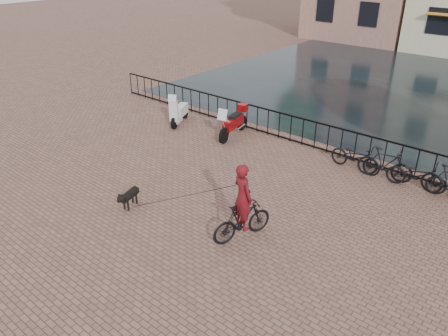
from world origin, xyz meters
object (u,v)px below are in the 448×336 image
Objects in this scene: dog at (130,197)px; motorcycle at (233,119)px; cyclist at (243,207)px; scooter at (179,106)px.

motorcycle reaches higher than dog.
scooter is (-6.67, 4.53, -0.18)m from cyclist.
motorcycle is (-0.92, 5.69, 0.39)m from dog.
motorcycle is at bearing -16.80° from scooter.
dog is 6.37m from scooter.
scooter is (-2.50, -0.33, 0.04)m from motorcycle.
cyclist is 3.41m from dog.
scooter is (-3.41, 5.36, 0.43)m from dog.
dog is (-3.26, -0.83, -0.61)m from cyclist.
scooter is at bearing 107.24° from dog.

